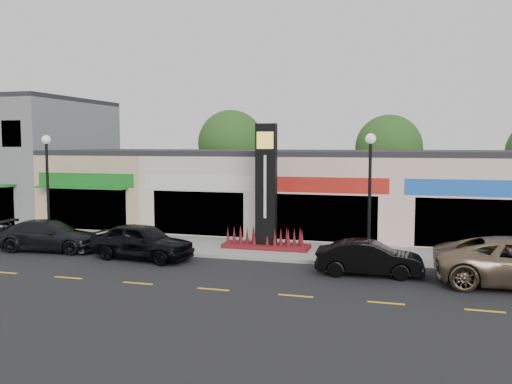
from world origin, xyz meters
TOP-DOWN VIEW (x-y plane):
  - ground at (0.00, 0.00)m, footprint 120.00×120.00m
  - sidewalk at (0.00, 4.35)m, footprint 52.00×4.30m
  - curb at (0.00, 2.10)m, footprint 52.00×0.20m
  - building_grey_2story at (-18.00, 11.48)m, footprint 12.00×10.95m
  - shop_beige at (-8.50, 11.46)m, footprint 7.00×10.85m
  - shop_cream at (-1.50, 11.47)m, footprint 7.00×10.01m
  - shop_pink_w at (5.50, 11.47)m, footprint 7.00×10.01m
  - shop_pink_e at (12.50, 11.47)m, footprint 7.00×10.01m
  - tree_rear_west at (-4.00, 19.50)m, footprint 5.20×5.20m
  - tree_rear_mid at (8.00, 19.50)m, footprint 4.80×4.80m
  - lamp_west_near at (-8.00, 2.50)m, footprint 0.44×0.44m
  - lamp_east_near at (8.00, 2.50)m, footprint 0.44×0.44m
  - pylon_sign at (3.00, 4.20)m, footprint 4.20×1.30m
  - car_dark_sedan at (-7.15, 1.41)m, footprint 2.59×5.29m
  - car_black_sedan at (-1.90, 0.91)m, footprint 2.52×5.00m
  - car_black_conv at (8.17, 0.69)m, footprint 1.71×4.25m

SIDE VIEW (x-z plane):
  - ground at x=0.00m, z-range 0.00..0.00m
  - sidewalk at x=0.00m, z-range 0.00..0.15m
  - curb at x=0.00m, z-range 0.00..0.15m
  - car_black_conv at x=8.17m, z-range 0.00..1.37m
  - car_dark_sedan at x=-7.15m, z-range 0.00..1.48m
  - car_black_sedan at x=-1.90m, z-range 0.00..1.63m
  - pylon_sign at x=3.00m, z-range -0.73..5.27m
  - shop_cream at x=-1.50m, z-range 0.00..4.80m
  - shop_pink_w at x=5.50m, z-range 0.00..4.80m
  - shop_pink_e at x=12.50m, z-range 0.00..4.80m
  - shop_beige at x=-8.50m, z-range 0.00..4.80m
  - lamp_west_near at x=-8.00m, z-range 0.74..6.21m
  - lamp_east_near at x=8.00m, z-range 0.74..6.21m
  - building_grey_2story at x=-18.00m, z-range -0.01..8.29m
  - tree_rear_mid at x=8.00m, z-range 1.24..8.53m
  - tree_rear_west at x=-4.00m, z-range 1.30..9.13m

